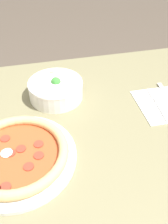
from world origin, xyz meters
name	(u,v)px	position (x,y,z in m)	size (l,w,h in m)	color
dining_table	(39,166)	(0.00, 0.00, 0.63)	(1.27, 0.89, 0.73)	#706B4C
pizza	(17,155)	(-0.05, -0.04, 0.75)	(0.31, 0.31, 0.04)	white
bowl	(56,88)	(0.09, 0.20, 0.76)	(0.18, 0.18, 0.08)	white
napkin	(165,104)	(0.43, 0.08, 0.73)	(0.18, 0.18, 0.00)	white
fork	(158,105)	(0.41, 0.08, 0.73)	(0.03, 0.17, 0.00)	silver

